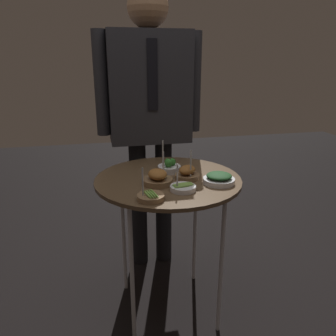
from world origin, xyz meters
The scene contains 9 objects.
ground_plane centered at (0.00, 0.00, 0.00)m, with size 8.00×8.00×0.00m, color black.
serving_cart centered at (0.00, 0.00, 0.72)m, with size 0.72×0.72×0.78m.
bowl_asparagus_near_rim centered at (-0.13, -0.24, 0.79)m, with size 0.12×0.12×0.14m.
bowl_roast_mid_left centered at (-0.07, -0.07, 0.81)m, with size 0.14×0.14×0.15m.
bowl_asparagus_front_center centered at (0.03, -0.18, 0.79)m, with size 0.12×0.12×0.13m.
bowl_spinach_center centered at (0.22, -0.13, 0.80)m, with size 0.15×0.15×0.05m.
bowl_broccoli_back_left centered at (0.03, 0.09, 0.80)m, with size 0.12×0.12×0.17m.
bowl_roast_front_left centered at (0.09, -0.03, 0.81)m, with size 0.12×0.12×0.15m.
waiter_figure centered at (-0.01, 0.49, 1.09)m, with size 0.64×0.24×1.72m.
Camera 1 is at (-0.33, -1.48, 1.33)m, focal length 35.00 mm.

